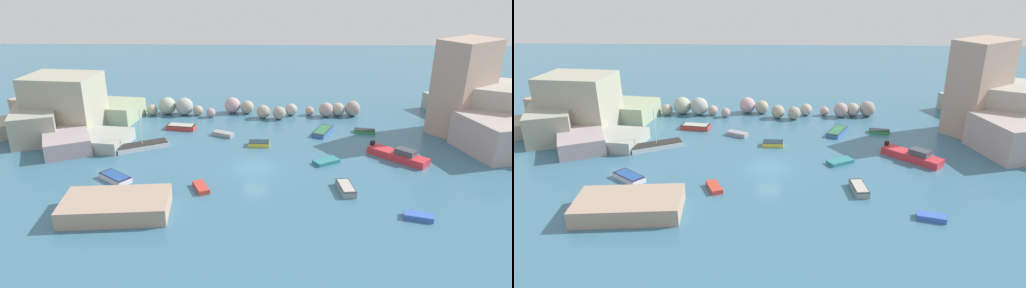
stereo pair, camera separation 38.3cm
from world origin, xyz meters
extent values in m
plane|color=#3A6B86|center=(0.00, 0.00, 0.00)|extent=(160.00, 160.00, 0.00)
cube|color=tan|center=(-29.29, 15.57, 1.70)|extent=(8.29, 9.00, 3.40)
cube|color=#9D9E8A|center=(-27.06, 7.94, 1.89)|extent=(7.40, 8.87, 3.78)
cube|color=#A69398|center=(-22.36, 5.61, 0.95)|extent=(8.21, 9.96, 1.90)
cube|color=#A0A398|center=(-18.65, 6.18, 0.71)|extent=(7.27, 6.56, 1.41)
cube|color=#9CAA85|center=(-19.99, 15.88, 1.20)|extent=(7.54, 7.18, 2.40)
cube|color=#A4A18A|center=(-24.49, 11.21, 3.65)|extent=(9.08, 7.19, 7.29)
cube|color=#9DA391|center=(29.47, 20.19, 1.21)|extent=(10.22, 10.64, 2.43)
cube|color=tan|center=(29.21, 6.11, 1.63)|extent=(9.66, 9.27, 3.26)
cube|color=tan|center=(25.62, 12.08, 5.88)|extent=(8.55, 7.95, 11.76)
cube|color=#A7A297|center=(29.87, 11.63, 3.20)|extent=(8.94, 9.88, 6.40)
cube|color=#AA9994|center=(27.27, 5.36, 2.02)|extent=(8.45, 9.27, 4.04)
cube|color=#9FA095|center=(31.74, 11.89, 2.70)|extent=(7.80, 7.44, 5.39)
sphere|color=#9C9E7F|center=(-17.71, 18.34, 0.62)|extent=(1.23, 1.23, 1.23)
sphere|color=tan|center=(-15.21, 17.95, 0.76)|extent=(1.52, 1.52, 1.52)
sphere|color=#9FA692|center=(-13.12, 18.52, 1.22)|extent=(2.45, 2.45, 2.45)
sphere|color=#9C9F98|center=(-10.62, 18.27, 1.24)|extent=(2.48, 2.48, 2.48)
sphere|color=tan|center=(-8.64, 18.02, 0.71)|extent=(1.42, 1.42, 1.42)
sphere|color=#A58A8F|center=(-6.71, 17.21, 0.65)|extent=(1.30, 1.30, 1.30)
sphere|color=#B49595|center=(-3.80, 19.34, 1.14)|extent=(2.27, 2.27, 2.27)
sphere|color=#A29982|center=(-1.67, 19.09, 0.95)|extent=(1.89, 1.89, 1.89)
sphere|color=tan|center=(0.67, 17.01, 0.93)|extent=(1.86, 1.86, 1.86)
sphere|color=#9D9385|center=(2.90, 16.54, 0.91)|extent=(1.81, 1.81, 1.81)
sphere|color=#A9A197|center=(4.66, 18.41, 0.84)|extent=(1.68, 1.68, 1.68)
sphere|color=tan|center=(7.26, 18.50, 0.63)|extent=(1.26, 1.26, 1.26)
sphere|color=#A9928D|center=(9.53, 17.90, 1.01)|extent=(2.01, 2.01, 2.01)
sphere|color=#A9A293|center=(11.27, 18.33, 0.94)|extent=(1.87, 1.87, 1.87)
sphere|color=#A08E83|center=(13.32, 18.36, 1.07)|extent=(2.15, 2.15, 2.15)
cube|color=tan|center=(-11.61, -9.60, 0.75)|extent=(9.40, 5.86, 1.51)
cube|color=silver|center=(-13.30, 5.22, 0.29)|extent=(6.07, 4.29, 0.58)
cube|color=#262521|center=(-13.30, 5.22, 0.61)|extent=(5.95, 4.20, 0.06)
cylinder|color=silver|center=(-13.30, 5.22, 2.68)|extent=(0.10, 0.10, 4.19)
cube|color=#C13D2F|center=(-5.01, -4.91, 0.22)|extent=(1.98, 2.70, 0.45)
cube|color=blue|center=(14.12, -9.74, 0.22)|extent=(2.60, 1.64, 0.45)
cube|color=#BE3834|center=(-10.00, 12.10, 0.27)|extent=(3.92, 2.05, 0.54)
cube|color=#202D23|center=(-10.00, 12.10, 0.57)|extent=(3.84, 2.01, 0.06)
cube|color=#ADA89E|center=(-10.00, 12.10, 0.58)|extent=(3.33, 1.74, 0.08)
cube|color=white|center=(-13.82, -3.12, 0.25)|extent=(3.73, 3.38, 0.50)
cube|color=#241C33|center=(-13.82, -3.12, 0.53)|extent=(3.66, 3.31, 0.06)
cube|color=#234C93|center=(-13.82, -3.12, 0.54)|extent=(3.17, 2.87, 0.08)
cube|color=red|center=(15.67, 2.91, 0.40)|extent=(6.11, 5.89, 0.80)
cube|color=#3F444C|center=(16.31, 2.32, 1.11)|extent=(2.40, 2.36, 0.63)
cube|color=black|center=(13.33, 5.11, 1.05)|extent=(0.56, 0.57, 0.50)
cube|color=gray|center=(-4.27, 9.69, 0.26)|extent=(2.85, 2.09, 0.51)
cube|color=#3B5FB2|center=(8.33, 11.01, 0.23)|extent=(3.12, 4.41, 0.45)
cube|color=#27302B|center=(8.33, 11.01, 0.48)|extent=(3.06, 4.32, 0.06)
cube|color=#2D7047|center=(8.33, 11.01, 0.49)|extent=(2.65, 3.74, 0.08)
cube|color=gold|center=(0.31, 6.52, 0.24)|extent=(2.48, 1.43, 0.49)
cube|color=#192A36|center=(0.31, 6.52, 0.52)|extent=(2.43, 1.41, 0.06)
cube|color=gray|center=(8.77, -4.85, 0.27)|extent=(1.63, 3.27, 0.54)
cube|color=#242C32|center=(8.77, -4.85, 0.57)|extent=(1.60, 3.20, 0.06)
cube|color=#ADA89E|center=(8.77, -4.85, 0.58)|extent=(1.38, 2.78, 0.08)
cube|color=teal|center=(7.70, 1.69, 0.19)|extent=(3.11, 2.61, 0.38)
cube|color=#2E8B42|center=(13.73, 11.40, 0.18)|extent=(2.75, 1.61, 0.36)
cube|color=#1F232B|center=(13.73, 11.40, 0.39)|extent=(2.70, 1.57, 0.06)
camera|label=1|loc=(1.30, -43.14, 19.90)|focal=31.60mm
camera|label=2|loc=(1.68, -43.12, 19.90)|focal=31.60mm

